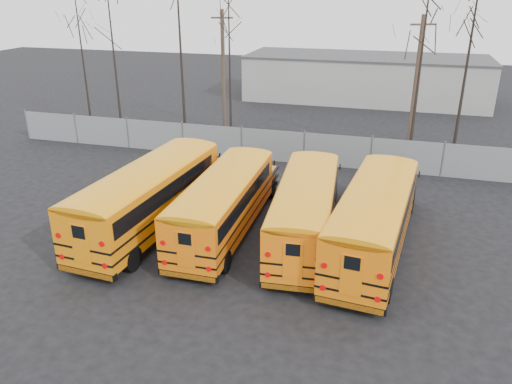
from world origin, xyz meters
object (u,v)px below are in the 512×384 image
(bus_a, at_px, (151,191))
(utility_pole_right, at_px, (415,86))
(utility_pole_left, at_px, (223,71))
(bus_c, at_px, (306,205))
(bus_d, at_px, (375,214))
(bus_b, at_px, (225,199))

(bus_a, relative_size, utility_pole_right, 1.29)
(utility_pole_left, bearing_deg, bus_c, -74.89)
(bus_d, bearing_deg, utility_pole_right, 90.00)
(utility_pole_right, bearing_deg, bus_b, -143.45)
(utility_pole_left, bearing_deg, bus_a, -97.00)
(bus_a, relative_size, bus_b, 1.10)
(utility_pole_left, bearing_deg, utility_pole_right, -24.30)
(bus_c, xyz_separation_m, bus_d, (2.86, -0.28, 0.09))
(bus_b, xyz_separation_m, bus_d, (6.36, -0.01, 0.09))
(bus_a, distance_m, utility_pole_right, 18.16)
(bus_a, relative_size, bus_c, 1.09)
(bus_c, height_order, utility_pole_right, utility_pole_right)
(bus_d, bearing_deg, bus_c, -179.94)
(bus_c, distance_m, utility_pole_right, 14.40)
(bus_c, bearing_deg, bus_d, -10.43)
(bus_c, height_order, utility_pole_left, utility_pole_left)
(utility_pole_left, relative_size, utility_pole_right, 1.01)
(bus_b, height_order, bus_d, bus_d)
(bus_c, xyz_separation_m, utility_pole_right, (4.22, 13.48, 2.79))
(bus_a, distance_m, bus_d, 9.65)
(utility_pole_left, distance_m, utility_pole_right, 13.50)
(bus_b, bearing_deg, bus_a, -172.50)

